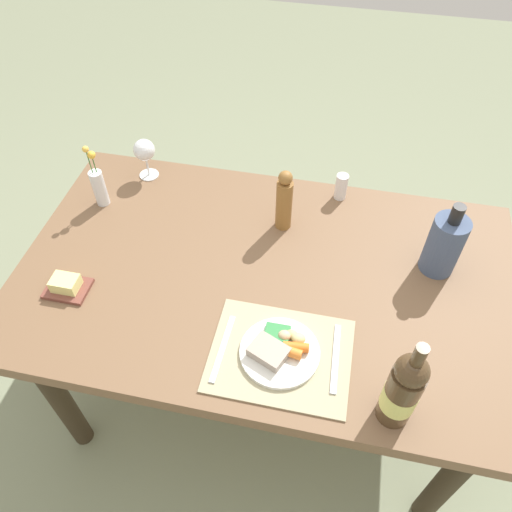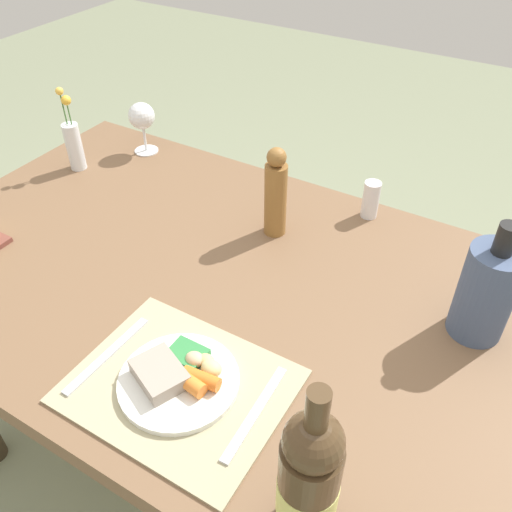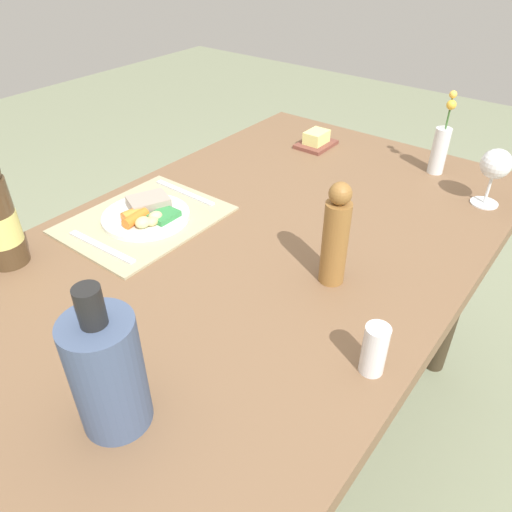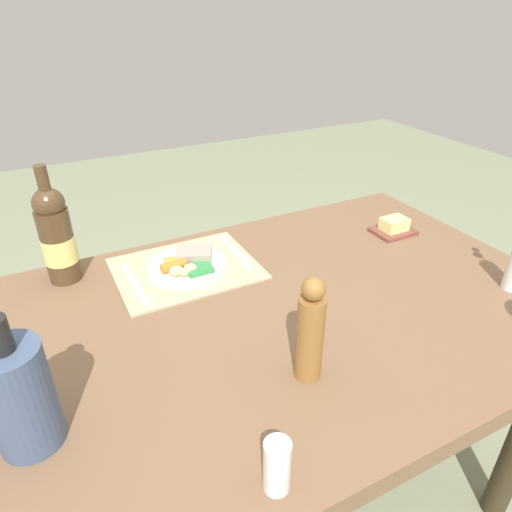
{
  "view_description": "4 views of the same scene",
  "coord_description": "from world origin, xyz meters",
  "px_view_note": "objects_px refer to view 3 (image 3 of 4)",
  "views": [
    {
      "loc": [
        0.17,
        -0.98,
        1.99
      ],
      "look_at": [
        -0.03,
        0.01,
        0.85
      ],
      "focal_mm": 34.97,
      "sensor_mm": 36.0,
      "label": 1
    },
    {
      "loc": [
        0.52,
        -0.73,
        1.59
      ],
      "look_at": [
        0.06,
        0.06,
        0.83
      ],
      "focal_mm": 37.91,
      "sensor_mm": 36.0,
      "label": 2
    },
    {
      "loc": [
        0.77,
        0.6,
        1.43
      ],
      "look_at": [
        0.07,
        0.07,
        0.81
      ],
      "focal_mm": 34.26,
      "sensor_mm": 36.0,
      "label": 3
    },
    {
      "loc": [
        0.42,
        0.79,
        1.45
      ],
      "look_at": [
        -0.03,
        -0.09,
        0.88
      ],
      "focal_mm": 31.99,
      "sensor_mm": 36.0,
      "label": 4
    }
  ],
  "objects_px": {
    "butter_dish": "(316,140)",
    "wine_glass": "(496,166)",
    "fork": "(185,192)",
    "cooler_bottle": "(107,372)",
    "flower_vase": "(440,146)",
    "dinner_plate": "(147,214)",
    "pepper_mill": "(336,236)",
    "salt_shaker": "(374,350)",
    "dining_table": "(253,272)",
    "knife": "(101,247)"
  },
  "relations": [
    {
      "from": "cooler_bottle",
      "to": "fork",
      "type": "bearing_deg",
      "value": -143.58
    },
    {
      "from": "cooler_bottle",
      "to": "pepper_mill",
      "type": "distance_m",
      "value": 0.51
    },
    {
      "from": "wine_glass",
      "to": "pepper_mill",
      "type": "distance_m",
      "value": 0.56
    },
    {
      "from": "dining_table",
      "to": "salt_shaker",
      "type": "relative_size",
      "value": 15.85
    },
    {
      "from": "flower_vase",
      "to": "dining_table",
      "type": "bearing_deg",
      "value": -17.8
    },
    {
      "from": "wine_glass",
      "to": "flower_vase",
      "type": "xyz_separation_m",
      "value": [
        -0.11,
        -0.18,
        -0.03
      ]
    },
    {
      "from": "butter_dish",
      "to": "salt_shaker",
      "type": "height_order",
      "value": "salt_shaker"
    },
    {
      "from": "pepper_mill",
      "to": "knife",
      "type": "bearing_deg",
      "value": -64.46
    },
    {
      "from": "salt_shaker",
      "to": "pepper_mill",
      "type": "relative_size",
      "value": 0.43
    },
    {
      "from": "dinner_plate",
      "to": "cooler_bottle",
      "type": "height_order",
      "value": "cooler_bottle"
    },
    {
      "from": "butter_dish",
      "to": "dining_table",
      "type": "bearing_deg",
      "value": 17.86
    },
    {
      "from": "dining_table",
      "to": "cooler_bottle",
      "type": "relative_size",
      "value": 6.0
    },
    {
      "from": "cooler_bottle",
      "to": "pepper_mill",
      "type": "bearing_deg",
      "value": 170.59
    },
    {
      "from": "knife",
      "to": "wine_glass",
      "type": "bearing_deg",
      "value": 138.06
    },
    {
      "from": "cooler_bottle",
      "to": "pepper_mill",
      "type": "height_order",
      "value": "cooler_bottle"
    },
    {
      "from": "salt_shaker",
      "to": "wine_glass",
      "type": "bearing_deg",
      "value": -177.91
    },
    {
      "from": "knife",
      "to": "flower_vase",
      "type": "xyz_separation_m",
      "value": [
        -0.88,
        0.46,
        0.07
      ]
    },
    {
      "from": "butter_dish",
      "to": "pepper_mill",
      "type": "bearing_deg",
      "value": 34.62
    },
    {
      "from": "knife",
      "to": "flower_vase",
      "type": "distance_m",
      "value": 0.99
    },
    {
      "from": "dining_table",
      "to": "dinner_plate",
      "type": "height_order",
      "value": "dinner_plate"
    },
    {
      "from": "wine_glass",
      "to": "pepper_mill",
      "type": "xyz_separation_m",
      "value": [
        0.54,
        -0.16,
        -0.0
      ]
    },
    {
      "from": "fork",
      "to": "wine_glass",
      "type": "distance_m",
      "value": 0.82
    },
    {
      "from": "wine_glass",
      "to": "flower_vase",
      "type": "bearing_deg",
      "value": -120.78
    },
    {
      "from": "fork",
      "to": "flower_vase",
      "type": "xyz_separation_m",
      "value": [
        -0.57,
        0.5,
        0.07
      ]
    },
    {
      "from": "dining_table",
      "to": "butter_dish",
      "type": "bearing_deg",
      "value": -162.14
    },
    {
      "from": "wine_glass",
      "to": "cooler_bottle",
      "type": "relative_size",
      "value": 0.6
    },
    {
      "from": "flower_vase",
      "to": "dinner_plate",
      "type": "bearing_deg",
      "value": -33.25
    },
    {
      "from": "wine_glass",
      "to": "salt_shaker",
      "type": "bearing_deg",
      "value": 2.09
    },
    {
      "from": "dining_table",
      "to": "dinner_plate",
      "type": "distance_m",
      "value": 0.31
    },
    {
      "from": "flower_vase",
      "to": "pepper_mill",
      "type": "xyz_separation_m",
      "value": [
        0.65,
        0.02,
        0.03
      ]
    },
    {
      "from": "wine_glass",
      "to": "dining_table",
      "type": "bearing_deg",
      "value": -35.96
    },
    {
      "from": "fork",
      "to": "pepper_mill",
      "type": "xyz_separation_m",
      "value": [
        0.08,
        0.52,
        0.1
      ]
    },
    {
      "from": "dining_table",
      "to": "dinner_plate",
      "type": "xyz_separation_m",
      "value": [
        0.09,
        -0.27,
        0.11
      ]
    },
    {
      "from": "dining_table",
      "to": "cooler_bottle",
      "type": "xyz_separation_m",
      "value": [
        0.52,
        0.14,
        0.2
      ]
    },
    {
      "from": "dinner_plate",
      "to": "wine_glass",
      "type": "bearing_deg",
      "value": 133.39
    },
    {
      "from": "dinner_plate",
      "to": "cooler_bottle",
      "type": "distance_m",
      "value": 0.6
    },
    {
      "from": "dinner_plate",
      "to": "wine_glass",
      "type": "xyz_separation_m",
      "value": [
        -0.62,
        0.65,
        0.09
      ]
    },
    {
      "from": "salt_shaker",
      "to": "dining_table",
      "type": "bearing_deg",
      "value": -115.06
    },
    {
      "from": "butter_dish",
      "to": "wine_glass",
      "type": "height_order",
      "value": "wine_glass"
    },
    {
      "from": "dining_table",
      "to": "pepper_mill",
      "type": "bearing_deg",
      "value": 86.26
    },
    {
      "from": "dining_table",
      "to": "wine_glass",
      "type": "xyz_separation_m",
      "value": [
        -0.53,
        0.38,
        0.2
      ]
    },
    {
      "from": "dining_table",
      "to": "butter_dish",
      "type": "distance_m",
      "value": 0.62
    },
    {
      "from": "butter_dish",
      "to": "cooler_bottle",
      "type": "bearing_deg",
      "value": 16.53
    },
    {
      "from": "fork",
      "to": "butter_dish",
      "type": "bearing_deg",
      "value": 169.89
    },
    {
      "from": "dining_table",
      "to": "fork",
      "type": "relative_size",
      "value": 7.28
    },
    {
      "from": "pepper_mill",
      "to": "flower_vase",
      "type": "bearing_deg",
      "value": -178.17
    },
    {
      "from": "dinner_plate",
      "to": "knife",
      "type": "relative_size",
      "value": 1.03
    },
    {
      "from": "fork",
      "to": "cooler_bottle",
      "type": "xyz_separation_m",
      "value": [
        0.59,
        0.43,
        0.1
      ]
    },
    {
      "from": "dinner_plate",
      "to": "knife",
      "type": "bearing_deg",
      "value": 4.86
    },
    {
      "from": "fork",
      "to": "salt_shaker",
      "type": "distance_m",
      "value": 0.75
    }
  ]
}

